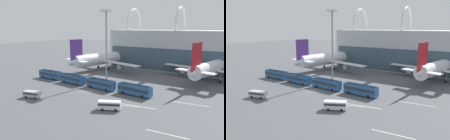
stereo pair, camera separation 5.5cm
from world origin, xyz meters
The scene contains 16 objects.
ground_plane centered at (0.00, 0.00, 0.00)m, with size 440.00×440.00×0.00m, color #515459.
airliner_at_gate_near centered at (-17.98, 36.25, 5.38)m, with size 46.76×44.10×15.57m.
airliner_at_gate_far centered at (32.67, 38.48, 5.46)m, with size 40.60×39.77×16.00m.
shuttle_bus_0 centered at (-23.96, 6.01, 1.93)m, with size 11.40×3.00×3.29m.
shuttle_bus_1 centered at (-10.81, 5.26, 1.93)m, with size 11.52×3.61×3.29m.
shuttle_bus_2 centered at (2.34, 5.26, 1.93)m, with size 11.54×3.72×3.29m.
shuttle_bus_3 centered at (15.48, 5.29, 1.93)m, with size 11.51×3.51×3.29m.
service_van_foreground centered at (15.79, -9.30, 1.40)m, with size 6.12×4.42×2.38m.
service_van_crossing centered at (-9.19, -14.05, 1.24)m, with size 5.78×3.41×2.09m.
floodlight_mast centered at (-2.39, 15.59, 19.54)m, with size 3.09×3.09×27.48m.
lane_stripe_0 centered at (32.44, 6.75, 0.00)m, with size 10.03×0.25×0.01m, color silver.
lane_stripe_1 centered at (32.79, -13.77, 0.00)m, with size 8.86×0.25×0.01m, color silver.
lane_stripe_2 centered at (9.86, 9.60, 0.00)m, with size 7.27×0.25×0.01m, color silver.
lane_stripe_3 centered at (20.82, -2.84, 0.00)m, with size 10.08×0.25×0.01m, color silver.
lane_stripe_4 centered at (17.64, -4.31, 0.00)m, with size 8.18×0.25×0.01m, color silver.
traffic_cone_0 centered at (-13.59, 2.36, 0.29)m, with size 0.44×0.44×0.60m.
Camera 2 is at (45.85, -53.59, 21.23)m, focal length 35.00 mm.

